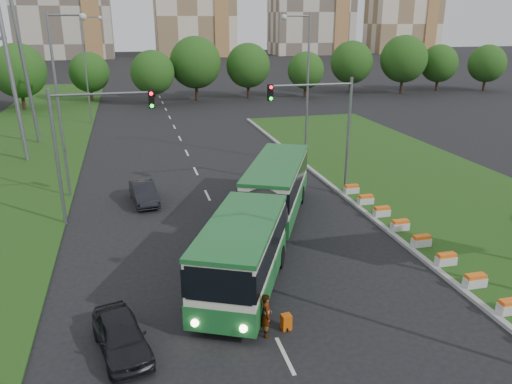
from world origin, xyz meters
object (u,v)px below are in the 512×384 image
object	(u,v)px
traffic_mast_median	(327,119)
traffic_mast_left	(84,135)
articulated_bus	(257,213)
car_left_near	(121,336)
car_left_far	(144,193)
pedestrian	(266,315)
shopping_trolley	(286,322)

from	to	relation	value
traffic_mast_median	traffic_mast_left	world-z (taller)	same
articulated_bus	car_left_near	bearing A→B (deg)	-106.69
car_left_near	car_left_far	size ratio (longest dim) A/B	0.96
traffic_mast_median	pedestrian	size ratio (longest dim) A/B	4.50
car_left_far	pedestrian	world-z (taller)	pedestrian
car_left_far	articulated_bus	bearing A→B (deg)	-61.82
traffic_mast_left	car_left_near	xyz separation A→B (m)	(1.66, -13.30, -4.67)
traffic_mast_median	car_left_far	world-z (taller)	traffic_mast_median
articulated_bus	pedestrian	world-z (taller)	articulated_bus
articulated_bus	car_left_far	bearing A→B (deg)	150.44
car_left_near	pedestrian	distance (m)	5.41
pedestrian	shopping_trolley	bearing A→B (deg)	-69.69
car_left_near	traffic_mast_median	bearing A→B (deg)	33.33
traffic_mast_left	car_left_far	size ratio (longest dim) A/B	1.91
pedestrian	traffic_mast_left	bearing A→B (deg)	36.36
car_left_near	shopping_trolley	distance (m)	6.26
traffic_mast_median	articulated_bus	xyz separation A→B (m)	(-6.42, -6.50, -3.53)
traffic_mast_median	shopping_trolley	xyz separation A→B (m)	(-7.25, -14.44, -5.03)
articulated_bus	shopping_trolley	world-z (taller)	articulated_bus
traffic_mast_left	articulated_bus	size ratio (longest dim) A/B	0.44
traffic_mast_median	car_left_near	bearing A→B (deg)	-133.35
traffic_mast_median	car_left_far	xyz separation A→B (m)	(-12.06, 1.57, -4.66)
articulated_bus	car_left_far	distance (m)	9.91
articulated_bus	pedestrian	size ratio (longest dim) A/B	10.17
car_left_near	car_left_far	bearing A→B (deg)	71.52
traffic_mast_median	traffic_mast_left	size ratio (longest dim) A/B	1.00
traffic_mast_left	articulated_bus	bearing A→B (deg)	-32.21
articulated_bus	car_left_far	size ratio (longest dim) A/B	4.32
traffic_mast_median	car_left_far	size ratio (longest dim) A/B	1.91
articulated_bus	car_left_near	world-z (taller)	articulated_bus
traffic_mast_median	articulated_bus	distance (m)	9.80
car_left_near	pedestrian	bearing A→B (deg)	-16.63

